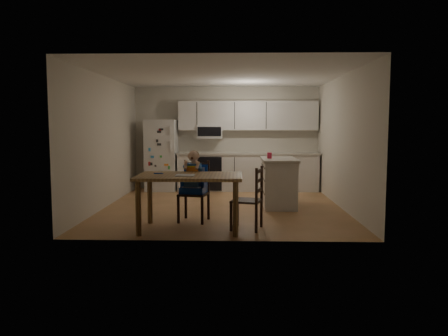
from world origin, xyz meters
name	(u,v)px	position (x,y,z in m)	size (l,w,h in m)	color
room	(224,141)	(0.00, 0.48, 1.25)	(4.52, 5.01, 2.51)	olive
refrigerator	(162,155)	(-1.55, 2.15, 0.85)	(0.72, 0.70, 1.70)	silver
kitchen_run	(247,154)	(0.50, 2.24, 0.88)	(3.37, 0.62, 2.15)	silver
kitchen_island	(279,182)	(1.08, 0.15, 0.47)	(0.66, 1.26, 0.93)	silver
red_cup	(269,155)	(0.90, 0.16, 0.98)	(0.09, 0.09, 0.11)	red
dining_table	(190,182)	(-0.43, -1.86, 0.72)	(1.55, 1.00, 0.83)	brown
napkin	(185,175)	(-0.49, -1.97, 0.83)	(0.28, 0.24, 0.01)	#B3B3B8
toddler_spoon	(158,173)	(-0.93, -1.75, 0.84)	(0.02, 0.02, 0.12)	#0C37B7
chair_booster	(194,178)	(-0.42, -1.24, 0.70)	(0.51, 0.51, 1.16)	black
chair_side	(253,194)	(0.51, -1.83, 0.54)	(0.51, 0.51, 0.95)	black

